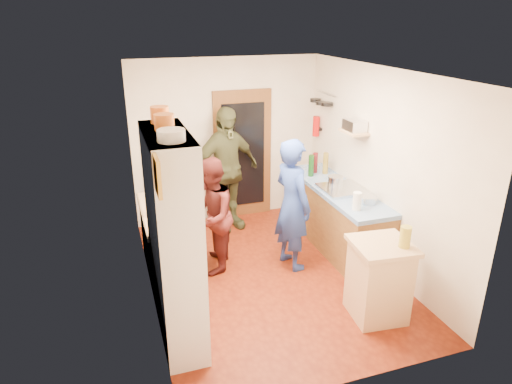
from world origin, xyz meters
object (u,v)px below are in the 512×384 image
right_counter_base (335,218)px  person_hob (296,205)px  person_back (227,170)px  hutch_body (174,241)px  person_left (213,215)px  island_base (378,282)px

right_counter_base → person_hob: (-0.79, -0.36, 0.46)m
right_counter_base → person_back: (-1.33, 1.06, 0.55)m
hutch_body → right_counter_base: hutch_body is taller
person_left → person_back: size_ratio=0.79×
island_base → person_hob: (-0.44, 1.33, 0.45)m
island_base → person_back: 2.96m
island_base → person_left: 2.20m
island_base → person_hob: 1.47m
person_hob → right_counter_base: bearing=-79.2°
hutch_body → person_hob: size_ratio=1.25×
right_counter_base → person_left: bearing=-177.0°
hutch_body → right_counter_base: bearing=27.5°
hutch_body → right_counter_base: size_ratio=1.00×
right_counter_base → island_base: island_base is taller
island_base → person_left: (-1.48, 1.59, 0.34)m
hutch_body → island_base: hutch_body is taller
right_counter_base → person_back: 1.79m
person_left → island_base: bearing=62.7°
person_left → hutch_body: bearing=-9.3°
person_left → person_back: (0.50, 1.15, 0.20)m
right_counter_base → person_back: size_ratio=1.14×
hutch_body → island_base: bearing=-10.2°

